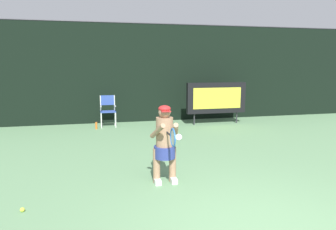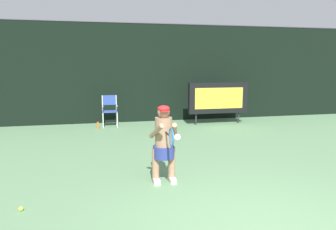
{
  "view_description": "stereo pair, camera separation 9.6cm",
  "coord_description": "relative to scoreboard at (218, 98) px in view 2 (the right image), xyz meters",
  "views": [
    {
      "loc": [
        -2.1,
        -3.3,
        2.15
      ],
      "look_at": [
        -0.52,
        3.34,
        1.05
      ],
      "focal_mm": 33.8,
      "sensor_mm": 36.0,
      "label": 1
    },
    {
      "loc": [
        -2.01,
        -3.32,
        2.15
      ],
      "look_at": [
        -0.52,
        3.34,
        1.05
      ],
      "focal_mm": 33.8,
      "sensor_mm": 36.0,
      "label": 2
    }
  ],
  "objects": [
    {
      "name": "backdrop_screen",
      "position": [
        -2.22,
        1.16,
        0.86
      ],
      "size": [
        18.0,
        0.12,
        3.66
      ],
      "color": "black",
      "rests_on": "ground"
    },
    {
      "name": "tennis_ball_loose",
      "position": [
        -5.4,
        -5.9,
        -0.91
      ],
      "size": [
        0.07,
        0.07,
        0.07
      ],
      "color": "#CCDB3D",
      "rests_on": "ground"
    },
    {
      "name": "water_bottle",
      "position": [
        -4.26,
        0.01,
        -0.82
      ],
      "size": [
        0.07,
        0.07,
        0.27
      ],
      "color": "orange",
      "rests_on": "ground"
    },
    {
      "name": "scoreboard",
      "position": [
        0.0,
        0.0,
        0.0
      ],
      "size": [
        2.2,
        0.21,
        1.5
      ],
      "color": "black",
      "rests_on": "ground"
    },
    {
      "name": "tennis_racket",
      "position": [
        -3.09,
        -5.75,
        0.02
      ],
      "size": [
        0.03,
        0.6,
        0.31
      ],
      "rotation": [
        0.0,
        0.0,
        0.27
      ],
      "color": "black"
    },
    {
      "name": "umpire_chair",
      "position": [
        -3.84,
        0.38,
        -0.33
      ],
      "size": [
        0.52,
        0.44,
        1.08
      ],
      "color": "white",
      "rests_on": "ground"
    },
    {
      "name": "tennis_player",
      "position": [
        -3.1,
        -5.22,
        -0.18
      ],
      "size": [
        0.53,
        0.61,
        1.43
      ],
      "color": "white",
      "rests_on": "ground"
    }
  ]
}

